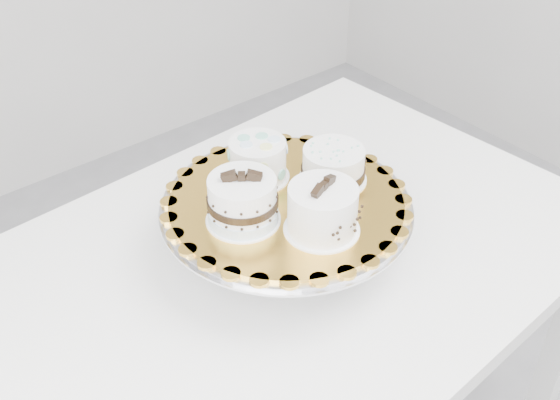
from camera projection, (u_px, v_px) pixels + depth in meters
table at (279, 292)px, 1.24m from camera, size 1.17×0.82×0.75m
cake_stand at (286, 219)px, 1.15m from camera, size 0.41×0.41×0.11m
cake_board at (286, 201)px, 1.12m from camera, size 0.47×0.47×0.01m
cake_swirl at (322, 211)px, 1.04m from camera, size 0.13×0.13×0.09m
cake_banded at (243, 202)px, 1.06m from camera, size 0.15×0.15×0.09m
cake_dots at (258, 160)px, 1.15m from camera, size 0.12×0.12×0.07m
cake_ribbon at (334, 166)px, 1.15m from camera, size 0.12×0.12×0.06m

